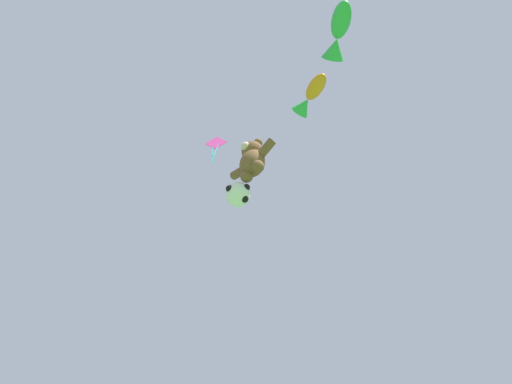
{
  "coord_description": "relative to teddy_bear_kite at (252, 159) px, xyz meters",
  "views": [
    {
      "loc": [
        3.75,
        0.01,
        1.53
      ],
      "look_at": [
        -0.75,
        4.44,
        11.26
      ],
      "focal_mm": 28.0,
      "sensor_mm": 36.0,
      "label": 1
    }
  ],
  "objects": [
    {
      "name": "soccer_ball_kite",
      "position": [
        -0.76,
        0.13,
        -1.19
      ],
      "size": [
        0.92,
        0.92,
        0.85
      ],
      "color": "white"
    },
    {
      "name": "fish_kite_tangerine",
      "position": [
        2.59,
        0.26,
        1.53
      ],
      "size": [
        1.67,
        0.99,
        0.66
      ],
      "color": "orange"
    },
    {
      "name": "diamond_kite",
      "position": [
        -2.33,
        -0.09,
        4.39
      ],
      "size": [
        0.82,
        0.68,
        2.16
      ],
      "color": "#E53F9E"
    },
    {
      "name": "fish_kite_emerald",
      "position": [
        4.57,
        -0.6,
        1.65
      ],
      "size": [
        1.83,
        1.63,
        0.77
      ],
      "color": "green"
    },
    {
      "name": "teddy_bear_kite",
      "position": [
        0.0,
        0.0,
        0.0
      ],
      "size": [
        2.03,
        0.89,
        2.06
      ],
      "color": "brown"
    }
  ]
}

